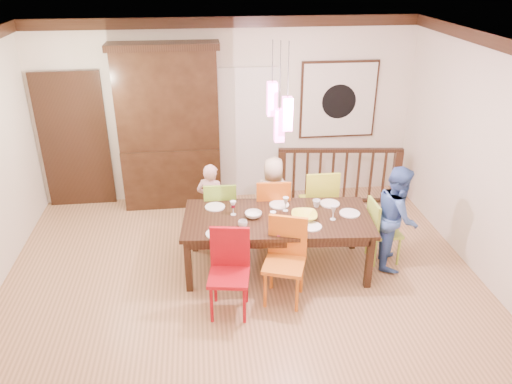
{
  "coord_description": "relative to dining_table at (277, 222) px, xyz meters",
  "views": [
    {
      "loc": [
        -0.44,
        -5.2,
        3.75
      ],
      "look_at": [
        0.22,
        0.38,
        1.04
      ],
      "focal_mm": 35.0,
      "sensor_mm": 36.0,
      "label": 1
    }
  ],
  "objects": [
    {
      "name": "floor",
      "position": [
        -0.47,
        -0.22,
        -0.68
      ],
      "size": [
        6.0,
        6.0,
        0.0
      ],
      "primitive_type": "plane",
      "color": "#976F49",
      "rests_on": "ground"
    },
    {
      "name": "ceiling",
      "position": [
        -0.47,
        -0.22,
        2.22
      ],
      "size": [
        6.0,
        6.0,
        0.0
      ],
      "primitive_type": "plane",
      "rotation": [
        3.14,
        0.0,
        0.0
      ],
      "color": "white",
      "rests_on": "wall_back"
    },
    {
      "name": "wall_back",
      "position": [
        -0.47,
        2.28,
        0.77
      ],
      "size": [
        6.0,
        0.0,
        6.0
      ],
      "primitive_type": "plane",
      "rotation": [
        1.57,
        0.0,
        0.0
      ],
      "color": "beige",
      "rests_on": "floor"
    },
    {
      "name": "wall_right",
      "position": [
        2.53,
        -0.22,
        0.77
      ],
      "size": [
        0.0,
        5.0,
        5.0
      ],
      "primitive_type": "plane",
      "rotation": [
        1.57,
        0.0,
        -1.57
      ],
      "color": "beige",
      "rests_on": "floor"
    },
    {
      "name": "crown_molding",
      "position": [
        -0.47,
        -0.22,
        2.14
      ],
      "size": [
        6.0,
        5.0,
        0.16
      ],
      "primitive_type": null,
      "color": "black",
      "rests_on": "wall_back"
    },
    {
      "name": "panel_door",
      "position": [
        -2.87,
        2.23,
        0.37
      ],
      "size": [
        1.04,
        0.07,
        2.24
      ],
      "primitive_type": "cube",
      "color": "black",
      "rests_on": "wall_back"
    },
    {
      "name": "white_doorway",
      "position": [
        -0.12,
        2.24,
        0.37
      ],
      "size": [
        0.97,
        0.05,
        2.22
      ],
      "primitive_type": "cube",
      "color": "silver",
      "rests_on": "wall_back"
    },
    {
      "name": "painting",
      "position": [
        1.33,
        2.24,
        0.92
      ],
      "size": [
        1.25,
        0.06,
        1.25
      ],
      "color": "black",
      "rests_on": "wall_back"
    },
    {
      "name": "pendant_cluster",
      "position": [
        0.0,
        -0.0,
        1.43
      ],
      "size": [
        0.27,
        0.21,
        1.14
      ],
      "color": "#FE4CB2",
      "rests_on": "ceiling"
    },
    {
      "name": "dining_table",
      "position": [
        0.0,
        0.0,
        0.0
      ],
      "size": [
        2.43,
        1.26,
        0.75
      ],
      "rotation": [
        0.0,
        0.0,
        -0.08
      ],
      "color": "black",
      "rests_on": "floor"
    },
    {
      "name": "chair_far_left",
      "position": [
        -0.68,
        0.75,
        -0.12
      ],
      "size": [
        0.45,
        0.45,
        0.96
      ],
      "rotation": [
        0.0,
        0.0,
        3.11
      ],
      "color": "#81B835",
      "rests_on": "floor"
    },
    {
      "name": "chair_far_mid",
      "position": [
        0.03,
        0.67,
        -0.1
      ],
      "size": [
        0.48,
        0.48,
        1.01
      ],
      "rotation": [
        0.0,
        0.0,
        3.09
      ],
      "color": "#B95110",
      "rests_on": "floor"
    },
    {
      "name": "chair_far_right",
      "position": [
        0.73,
        0.83,
        -0.08
      ],
      "size": [
        0.47,
        0.47,
        1.03
      ],
      "rotation": [
        0.0,
        0.0,
        3.16
      ],
      "color": "#C3D12E",
      "rests_on": "floor"
    },
    {
      "name": "chair_near_left",
      "position": [
        -0.67,
        -0.83,
        -0.1
      ],
      "size": [
        0.52,
        0.52,
        1.0
      ],
      "rotation": [
        0.0,
        0.0,
        -0.16
      ],
      "color": "#9D0913",
      "rests_on": "floor"
    },
    {
      "name": "chair_near_mid",
      "position": [
        -0.02,
        -0.67,
        -0.09
      ],
      "size": [
        0.58,
        0.58,
        1.01
      ],
      "rotation": [
        0.0,
        0.0,
        -0.34
      ],
      "color": "#CE6617",
      "rests_on": "floor"
    },
    {
      "name": "chair_end_right",
      "position": [
        1.44,
        0.03,
        -0.17
      ],
      "size": [
        0.4,
        0.4,
        0.88
      ],
      "rotation": [
        0.0,
        0.0,
        1.59
      ],
      "color": "#A4C73E",
      "rests_on": "floor"
    },
    {
      "name": "china_hutch",
      "position": [
        -1.38,
        2.07,
        0.61
      ],
      "size": [
        1.63,
        0.46,
        2.58
      ],
      "color": "black",
      "rests_on": "floor"
    },
    {
      "name": "balustrade",
      "position": [
        1.28,
        1.73,
        -0.18
      ],
      "size": [
        1.99,
        0.3,
        0.96
      ],
      "rotation": [
        0.0,
        0.0,
        -0.11
      ],
      "color": "black",
      "rests_on": "floor"
    },
    {
      "name": "person_far_left",
      "position": [
        -0.8,
        0.84,
        -0.1
      ],
      "size": [
        0.5,
        0.42,
        1.16
      ],
      "primitive_type": "imported",
      "rotation": [
        0.0,
        0.0,
        2.75
      ],
      "color": "#FFC2C3",
      "rests_on": "floor"
    },
    {
      "name": "person_far_mid",
      "position": [
        0.08,
        0.89,
        -0.08
      ],
      "size": [
        0.66,
        0.52,
        1.18
      ],
      "primitive_type": "imported",
      "rotation": [
        0.0,
        0.0,
        2.86
      ],
      "color": "beige",
      "rests_on": "floor"
    },
    {
      "name": "person_end_right",
      "position": [
        1.54,
        -0.06,
        0.01
      ],
      "size": [
        0.69,
        0.79,
        1.37
      ],
      "primitive_type": "imported",
      "rotation": [
        0.0,
        0.0,
        1.29
      ],
      "color": "#4064B4",
      "rests_on": "floor"
    },
    {
      "name": "serving_bowl",
      "position": [
        0.33,
        -0.09,
        0.11
      ],
      "size": [
        0.35,
        0.35,
        0.08
      ],
      "primitive_type": "imported",
      "rotation": [
        0.0,
        0.0,
        -0.1
      ],
      "color": "#F3EB45",
      "rests_on": "dining_table"
    },
    {
      "name": "small_bowl",
      "position": [
        -0.3,
        0.03,
        0.11
      ],
      "size": [
        0.26,
        0.26,
        0.07
      ],
      "primitive_type": "imported",
      "rotation": [
        0.0,
        0.0,
        0.23
      ],
      "color": "white",
      "rests_on": "dining_table"
    },
    {
      "name": "cup_left",
      "position": [
        -0.45,
        -0.2,
        0.12
      ],
      "size": [
        0.13,
        0.13,
        0.09
      ],
      "primitive_type": "imported",
      "rotation": [
        0.0,
        0.0,
        0.21
      ],
      "color": "silver",
      "rests_on": "dining_table"
    },
    {
      "name": "cup_right",
      "position": [
        0.55,
        0.22,
        0.12
      ],
      "size": [
        0.14,
        0.14,
        0.1
      ],
      "primitive_type": "imported",
      "rotation": [
        0.0,
        0.0,
        -0.41
      ],
      "color": "silver",
      "rests_on": "dining_table"
    },
    {
      "name": "plate_far_left",
      "position": [
        -0.76,
        0.35,
        0.08
      ],
      "size": [
        0.26,
        0.26,
        0.01
      ],
      "primitive_type": "cylinder",
      "color": "white",
      "rests_on": "dining_table"
    },
    {
      "name": "plate_far_mid",
      "position": [
        0.08,
        0.32,
        0.08
      ],
      "size": [
        0.26,
        0.26,
        0.01
      ],
      "primitive_type": "cylinder",
      "color": "white",
      "rests_on": "dining_table"
    },
    {
      "name": "plate_far_right",
      "position": [
        0.74,
        0.27,
        0.08
      ],
      "size": [
        0.26,
        0.26,
        0.01
      ],
      "primitive_type": "cylinder",
      "color": "white",
      "rests_on": "dining_table"
    },
    {
      "name": "plate_near_left",
      "position": [
        -0.77,
        -0.33,
        0.08
      ],
      "size": [
        0.26,
        0.26,
        0.01
      ],
      "primitive_type": "cylinder",
      "color": "white",
      "rests_on": "dining_table"
    },
    {
      "name": "plate_near_mid",
      "position": [
        0.37,
        -0.3,
        0.08
      ],
      "size": [
        0.26,
        0.26,
        0.01
      ],
      "primitive_type": "cylinder",
      "color": "white",
      "rests_on": "dining_table"
    },
    {
      "name": "plate_end_right",
      "position": [
        0.93,
        -0.02,
        0.08
      ],
      "size": [
        0.26,
        0.26,
        0.01
      ],
      "primitive_type": "cylinder",
      "color": "white",
      "rests_on": "dining_table"
    },
    {
      "name": "wine_glass_a",
      "position": [
        -0.54,
        0.13,
        0.17
      ],
      "size": [
        0.08,
        0.08,
        0.19
      ],
      "primitive_type": null,
      "color": "#590C19",
      "rests_on": "dining_table"
    },
    {
      "name": "wine_glass_b",
      "position": [
        0.13,
        0.16,
        0.17
      ],
      "size": [
        0.08,
        0.08,
        0.19
      ],
      "primitive_type": null,
      "color": "silver",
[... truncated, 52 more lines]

